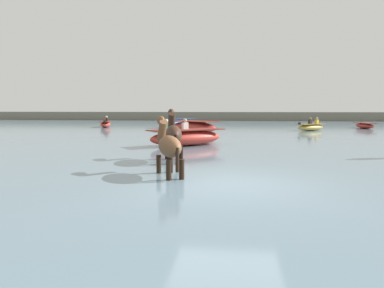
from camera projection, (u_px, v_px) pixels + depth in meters
The scene contains 11 objects.
ground_plane at pixel (227, 202), 7.76m from camera, with size 120.00×120.00×0.00m, color #666051.
water_surface at pixel (232, 145), 17.61m from camera, with size 90.00×90.00×0.43m, color slate.
horse_lead_dark_bay at pixel (173, 136), 10.94m from camera, with size 0.86×1.91×2.08m.
horse_trailing_bay at pixel (169, 148), 8.55m from camera, with size 1.07×1.68×1.89m.
boat_far_offshore at pixel (365, 126), 28.77m from camera, with size 1.17×2.66×0.47m.
boat_mid_channel at pixel (311, 127), 26.00m from camera, with size 2.56×2.39×0.99m.
boat_mid_outer at pixel (106, 124), 30.69m from camera, with size 1.58×2.73×0.99m.
boat_distant_east at pixel (193, 127), 23.28m from camera, with size 4.02×3.73×0.83m.
boat_near_port at pixel (186, 137), 15.54m from camera, with size 3.56×3.29×1.21m.
boat_far_inshore at pixel (178, 123), 30.21m from camera, with size 3.06×4.25×0.90m.
far_shoreline at pixel (235, 118), 47.44m from camera, with size 80.00×2.40×1.59m, color #706B5B.
Camera 1 is at (0.20, -7.63, 2.09)m, focal length 32.45 mm.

